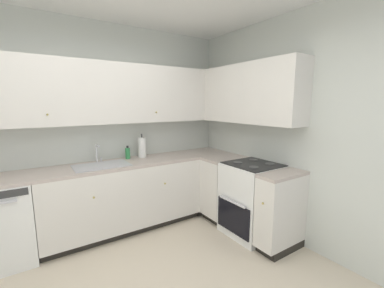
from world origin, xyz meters
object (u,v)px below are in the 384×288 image
at_px(oven_range, 252,199).
at_px(paper_towel_roll, 142,147).
at_px(soap_bottle, 128,153).
at_px(dishwasher, 0,223).

bearing_deg(oven_range, paper_towel_roll, 130.38).
xyz_separation_m(soap_bottle, paper_towel_roll, (0.20, -0.02, 0.06)).
relative_size(dishwasher, paper_towel_roll, 2.56).
xyz_separation_m(dishwasher, oven_range, (2.64, -1.01, 0.02)).
height_order(dishwasher, soap_bottle, soap_bottle).
xyz_separation_m(oven_range, soap_bottle, (-1.20, 1.19, 0.53)).
height_order(oven_range, paper_towel_roll, paper_towel_roll).
bearing_deg(soap_bottle, dishwasher, -172.87).
height_order(soap_bottle, paper_towel_roll, paper_towel_roll).
distance_m(dishwasher, oven_range, 2.83).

